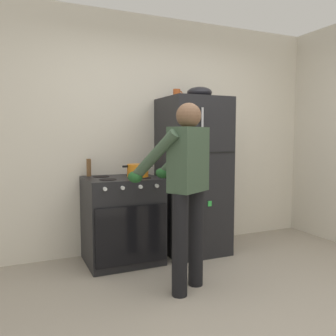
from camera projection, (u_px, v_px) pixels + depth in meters
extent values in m
plane|color=#9E9384|center=(251.00, 321.00, 2.52)|extent=(8.00, 8.00, 0.00)
cube|color=silver|center=(152.00, 134.00, 4.18)|extent=(6.00, 0.10, 2.70)
cube|color=black|center=(193.00, 176.00, 4.01)|extent=(0.68, 0.68, 1.75)
cube|color=black|center=(208.00, 152.00, 3.67)|extent=(0.67, 0.01, 0.01)
cylinder|color=#B7B7BC|center=(202.00, 208.00, 3.67)|extent=(0.02, 0.02, 0.64)
cylinder|color=#B7B7BC|center=(202.00, 124.00, 3.59)|extent=(0.02, 0.02, 0.33)
cube|color=green|center=(210.00, 204.00, 3.73)|extent=(0.04, 0.01, 0.06)
cube|color=orange|center=(195.00, 214.00, 3.67)|extent=(0.04, 0.01, 0.06)
cube|color=black|center=(122.00, 220.00, 3.71)|extent=(0.76, 0.64, 0.90)
cube|color=black|center=(132.00, 234.00, 3.42)|extent=(0.53, 0.01, 0.32)
cylinder|color=black|center=(108.00, 180.00, 3.47)|extent=(0.17, 0.17, 0.01)
cylinder|color=black|center=(143.00, 178.00, 3.61)|extent=(0.17, 0.17, 0.01)
cylinder|color=black|center=(101.00, 177.00, 3.73)|extent=(0.17, 0.17, 0.01)
cylinder|color=black|center=(134.00, 175.00, 3.88)|extent=(0.17, 0.17, 0.01)
cylinder|color=silver|center=(105.00, 189.00, 3.27)|extent=(0.04, 0.03, 0.04)
cylinder|color=silver|center=(123.00, 188.00, 3.34)|extent=(0.04, 0.03, 0.04)
cylinder|color=silver|center=(141.00, 187.00, 3.41)|extent=(0.04, 0.03, 0.04)
cylinder|color=silver|center=(157.00, 186.00, 3.48)|extent=(0.04, 0.03, 0.04)
cube|color=black|center=(132.00, 235.00, 3.41)|extent=(0.72, 0.03, 0.57)
cylinder|color=black|center=(180.00, 245.00, 2.90)|extent=(0.13, 0.13, 0.86)
cylinder|color=black|center=(196.00, 238.00, 3.11)|extent=(0.13, 0.13, 0.86)
cube|color=#384C38|center=(188.00, 159.00, 2.94)|extent=(0.41, 0.36, 0.54)
sphere|color=brown|center=(189.00, 116.00, 2.91)|extent=(0.21, 0.21, 0.21)
sphere|color=#323232|center=(189.00, 120.00, 2.91)|extent=(0.15, 0.15, 0.15)
cylinder|color=#384C38|center=(154.00, 156.00, 2.90)|extent=(0.32, 0.45, 0.44)
cylinder|color=#384C38|center=(181.00, 154.00, 3.22)|extent=(0.32, 0.45, 0.44)
ellipsoid|color=#1E5123|center=(135.00, 177.00, 3.03)|extent=(0.12, 0.18, 0.10)
ellipsoid|color=#1E5123|center=(162.00, 173.00, 3.36)|extent=(0.12, 0.18, 0.10)
cylinder|color=orange|center=(138.00, 170.00, 3.69)|extent=(0.22, 0.22, 0.13)
cube|color=black|center=(125.00, 166.00, 3.63)|extent=(0.05, 0.03, 0.02)
cube|color=black|center=(150.00, 166.00, 3.74)|extent=(0.05, 0.03, 0.02)
cylinder|color=#B24C1E|center=(177.00, 93.00, 3.90)|extent=(0.08, 0.08, 0.10)
torus|color=#B24C1E|center=(180.00, 93.00, 3.92)|extent=(0.06, 0.01, 0.06)
cylinder|color=brown|center=(89.00, 168.00, 3.72)|extent=(0.05, 0.05, 0.18)
ellipsoid|color=black|center=(199.00, 93.00, 3.96)|extent=(0.28, 0.28, 0.13)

